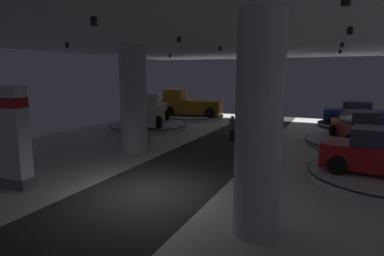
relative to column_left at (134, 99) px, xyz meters
name	(u,v)px	position (x,y,z in m)	size (l,w,h in m)	color
ground	(147,194)	(3.96, -4.96, -2.77)	(24.00, 44.00, 0.06)	silver
ceiling_with_spotlights	(142,25)	(3.96, -4.96, 2.80)	(24.00, 44.00, 0.39)	silver
column_left	(134,99)	(0.00, 0.00, 0.00)	(1.39, 1.39, 5.50)	silver
column_right	(259,127)	(8.00, -6.06, 0.00)	(1.17, 1.17, 5.50)	silver
brand_sign_pylon	(13,135)	(-0.66, -6.40, -0.85)	(1.32, 0.76, 3.66)	slate
display_platform_deep_right	(353,125)	(10.79, 13.02, -2.58)	(5.07, 5.07, 0.31)	#333338
display_car_deep_right	(354,114)	(10.82, 13.02, -1.67)	(4.27, 2.29, 1.71)	navy
display_platform_mid_right	(381,178)	(11.38, -0.33, -2.56)	(5.27, 5.27, 0.35)	silver
display_car_mid_right	(383,154)	(11.35, -0.33, -1.64)	(4.41, 2.68, 1.71)	red
display_platform_far_right	(358,143)	(10.90, 6.39, -2.61)	(5.85, 5.85, 0.25)	#B7B7BC
display_car_far_right	(360,128)	(10.89, 6.42, -1.73)	(3.26, 4.56, 1.71)	maroon
display_platform_far_left	(148,126)	(-3.08, 6.05, -2.55)	(5.71, 5.71, 0.37)	#B7B7BC
pickup_truck_far_left	(147,112)	(-2.96, 5.75, -1.45)	(4.07, 5.70, 2.30)	silver
display_platform_deep_left	(193,116)	(-2.40, 12.49, -2.58)	(5.68, 5.68, 0.31)	#B7B7BC
pickup_truck_deep_left	(189,105)	(-2.72, 12.43, -1.50)	(5.57, 3.34, 2.30)	#B77519
visitor_walking_near	(232,127)	(4.06, 4.20, -1.84)	(0.32, 0.32, 1.59)	black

